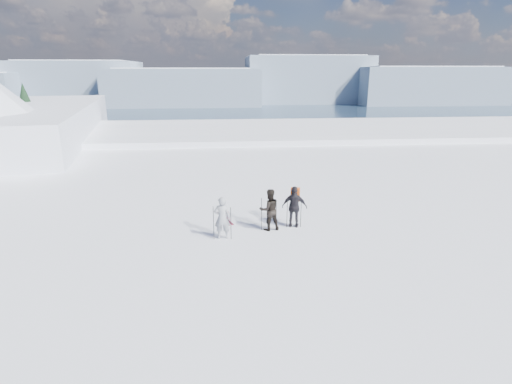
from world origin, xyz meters
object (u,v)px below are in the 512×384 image
Objects in this scene: skier_dark at (269,210)px; skier_pack at (295,207)px; skis_loose at (227,218)px; skier_grey at (222,218)px.

skier_pack reaches higher than skier_dark.
skier_dark is at bearing -39.85° from skis_loose.
skier_dark is 2.35m from skis_loose.
skier_dark is 1.00× the size of skis_loose.
skis_loose is at bearing -51.32° from skier_dark.
skier_dark is 1.07m from skier_pack.
skis_loose is (0.20, 2.10, -0.81)m from skier_grey.
skier_dark is at bearing -161.60° from skier_grey.
skier_pack reaches higher than skier_grey.
skier_pack is at bearing -164.85° from skier_grey.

